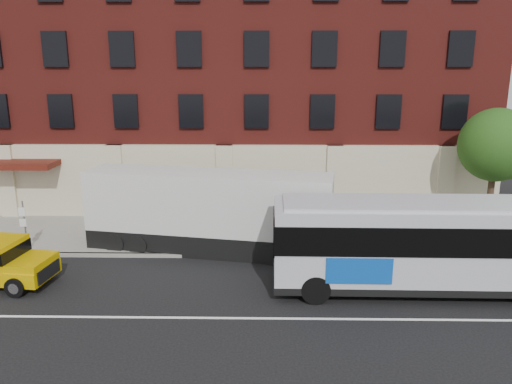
{
  "coord_description": "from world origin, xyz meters",
  "views": [
    {
      "loc": [
        2.15,
        -14.45,
        8.16
      ],
      "look_at": [
        1.82,
        5.5,
        3.13
      ],
      "focal_mm": 34.42,
      "sensor_mm": 36.0,
      "label": 1
    }
  ],
  "objects_px": {
    "city_bus": "(446,242)",
    "street_tree": "(497,148)",
    "sign_pole": "(24,224)",
    "shipping_container": "(209,213)"
  },
  "relations": [
    {
      "from": "city_bus",
      "to": "street_tree",
      "type": "bearing_deg",
      "value": 55.22
    },
    {
      "from": "sign_pole",
      "to": "shipping_container",
      "type": "relative_size",
      "value": 0.22
    },
    {
      "from": "street_tree",
      "to": "city_bus",
      "type": "height_order",
      "value": "street_tree"
    },
    {
      "from": "sign_pole",
      "to": "city_bus",
      "type": "bearing_deg",
      "value": -10.94
    },
    {
      "from": "sign_pole",
      "to": "city_bus",
      "type": "xyz_separation_m",
      "value": [
        17.39,
        -3.36,
        0.47
      ]
    },
    {
      "from": "street_tree",
      "to": "shipping_container",
      "type": "xyz_separation_m",
      "value": [
        -13.89,
        -2.68,
        -2.58
      ]
    },
    {
      "from": "street_tree",
      "to": "shipping_container",
      "type": "relative_size",
      "value": 0.55
    },
    {
      "from": "street_tree",
      "to": "shipping_container",
      "type": "height_order",
      "value": "street_tree"
    },
    {
      "from": "street_tree",
      "to": "city_bus",
      "type": "distance_m",
      "value": 8.52
    },
    {
      "from": "city_bus",
      "to": "shipping_container",
      "type": "xyz_separation_m",
      "value": [
        -9.24,
        4.01,
        -0.1
      ]
    }
  ]
}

